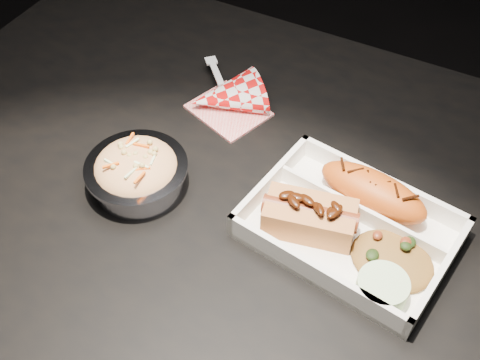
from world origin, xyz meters
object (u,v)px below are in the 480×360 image
object	(u,v)px
dining_table	(266,244)
hotdog	(310,215)
food_tray	(350,230)
fried_pastry	(373,192)
foil_coleslaw_cup	(137,171)
napkin_fork	(226,97)

from	to	relation	value
dining_table	hotdog	bearing A→B (deg)	-15.14
dining_table	hotdog	distance (m)	0.14
food_tray	fried_pastry	bearing A→B (deg)	90.00
food_tray	foil_coleslaw_cup	size ratio (longest dim) A/B	1.98
fried_pastry	napkin_fork	distance (m)	0.28
napkin_fork	food_tray	bearing A→B (deg)	16.67
dining_table	foil_coleslaw_cup	distance (m)	0.22
food_tray	hotdog	world-z (taller)	hotdog
foil_coleslaw_cup	fried_pastry	bearing A→B (deg)	20.93
food_tray	foil_coleslaw_cup	bearing A→B (deg)	-160.41
dining_table	foil_coleslaw_cup	bearing A→B (deg)	-162.39
dining_table	hotdog	xyz separation A→B (m)	(0.06, -0.02, 0.12)
dining_table	hotdog	world-z (taller)	hotdog
hotdog	foil_coleslaw_cup	bearing A→B (deg)	176.49
hotdog	foil_coleslaw_cup	world-z (taller)	same
dining_table	napkin_fork	distance (m)	0.23
hotdog	fried_pastry	bearing A→B (deg)	40.59
hotdog	napkin_fork	bearing A→B (deg)	129.59
foil_coleslaw_cup	napkin_fork	bearing A→B (deg)	82.92
fried_pastry	dining_table	bearing A→B (deg)	-154.62
fried_pastry	hotdog	size ratio (longest dim) A/B	1.22
dining_table	napkin_fork	xyz separation A→B (m)	(-0.15, 0.15, 0.11)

